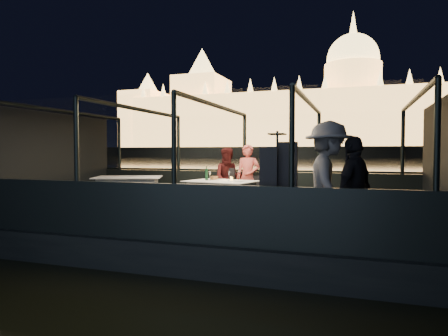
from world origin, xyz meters
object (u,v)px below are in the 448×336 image
(chair_port_left, at_px, (224,192))
(chair_port_right, at_px, (250,192))
(dining_table_aft, at_px, (129,194))
(passenger_dark, at_px, (354,189))
(dining_table_central, at_px, (222,198))
(person_woman_coral, at_px, (248,179))
(passenger_stripe, at_px, (328,188))
(wine_bottle, at_px, (207,173))
(coat_stand, at_px, (277,184))
(person_man_maroon, at_px, (229,179))

(chair_port_left, height_order, chair_port_right, chair_port_left)
(dining_table_aft, xyz_separation_m, passenger_dark, (5.09, -2.08, 0.47))
(dining_table_central, height_order, person_woman_coral, person_woman_coral)
(chair_port_right, bearing_deg, passenger_stripe, -56.53)
(wine_bottle, bearing_deg, person_woman_coral, 51.74)
(coat_stand, relative_size, passenger_stripe, 0.92)
(passenger_dark, bearing_deg, coat_stand, -57.54)
(dining_table_central, relative_size, person_man_maroon, 0.97)
(dining_table_aft, distance_m, chair_port_left, 2.26)
(passenger_stripe, bearing_deg, person_woman_coral, 22.73)
(coat_stand, distance_m, person_woman_coral, 3.42)
(passenger_stripe, bearing_deg, chair_port_right, 23.22)
(chair_port_left, bearing_deg, dining_table_aft, -141.16)
(person_man_maroon, xyz_separation_m, passenger_stripe, (2.51, -2.91, 0.10))
(chair_port_right, xyz_separation_m, coat_stand, (1.22, -2.98, 0.45))
(dining_table_aft, xyz_separation_m, wine_bottle, (1.97, 0.03, 0.53))
(chair_port_right, xyz_separation_m, passenger_dark, (2.32, -2.82, 0.40))
(wine_bottle, bearing_deg, passenger_stripe, -36.93)
(dining_table_central, bearing_deg, person_woman_coral, 71.29)
(chair_port_left, xyz_separation_m, wine_bottle, (-0.18, -0.67, 0.47))
(passenger_dark, bearing_deg, wine_bottle, -99.70)
(passenger_dark, relative_size, wine_bottle, 5.10)
(chair_port_right, distance_m, person_woman_coral, 0.36)
(person_woman_coral, bearing_deg, coat_stand, -70.00)
(chair_port_right, height_order, person_woman_coral, person_woman_coral)
(dining_table_aft, relative_size, chair_port_left, 1.53)
(dining_table_central, xyz_separation_m, passenger_stripe, (2.37, -2.00, 0.47))
(chair_port_left, xyz_separation_m, chair_port_right, (0.62, 0.04, 0.00))
(person_man_maroon, distance_m, wine_bottle, 0.89)
(dining_table_central, bearing_deg, passenger_stripe, -40.09)
(wine_bottle, bearing_deg, coat_stand, -48.40)
(person_man_maroon, bearing_deg, dining_table_central, -97.99)
(wine_bottle, bearing_deg, person_man_maroon, 74.22)
(coat_stand, distance_m, wine_bottle, 3.03)
(dining_table_central, relative_size, chair_port_right, 1.77)
(coat_stand, xyz_separation_m, person_man_maroon, (-1.78, 3.11, -0.15))
(dining_table_central, bearing_deg, passenger_dark, -36.69)
(dining_table_central, distance_m, person_woman_coral, 1.08)
(coat_stand, bearing_deg, person_man_maroon, 119.70)
(passenger_stripe, distance_m, wine_bottle, 3.44)
(person_woman_coral, bearing_deg, dining_table_central, -111.25)
(chair_port_left, distance_m, passenger_dark, 4.07)
(person_man_maroon, xyz_separation_m, passenger_dark, (2.88, -2.96, 0.10))
(person_woman_coral, bearing_deg, chair_port_right, -65.89)
(chair_port_right, distance_m, wine_bottle, 1.16)
(chair_port_left, bearing_deg, passenger_stripe, -26.01)
(dining_table_central, bearing_deg, coat_stand, -53.33)
(dining_table_central, height_order, passenger_dark, passenger_dark)
(dining_table_central, distance_m, wine_bottle, 0.65)
(chair_port_left, relative_size, person_man_maroon, 0.66)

